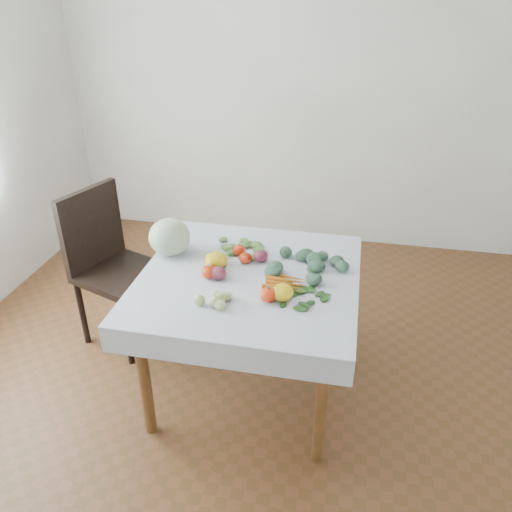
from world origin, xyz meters
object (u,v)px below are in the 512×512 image
(cabbage, at_px, (169,237))
(carrot_bunch, at_px, (287,284))
(table, at_px, (249,292))
(heirloom_back, at_px, (216,260))
(chair, at_px, (109,257))

(cabbage, relative_size, carrot_bunch, 1.04)
(cabbage, distance_m, carrot_bunch, 0.73)
(table, bearing_deg, heirloom_back, 166.45)
(heirloom_back, bearing_deg, chair, 160.71)
(table, height_order, chair, chair)
(cabbage, height_order, carrot_bunch, cabbage)
(table, relative_size, carrot_bunch, 4.55)
(table, height_order, heirloom_back, heirloom_back)
(cabbage, xyz_separation_m, carrot_bunch, (0.69, -0.22, -0.09))
(chair, xyz_separation_m, heirloom_back, (0.78, -0.27, 0.22))
(heirloom_back, xyz_separation_m, carrot_bunch, (0.40, -0.12, -0.03))
(table, bearing_deg, carrot_bunch, -18.53)
(table, relative_size, heirloom_back, 7.97)
(chair, bearing_deg, heirloom_back, -19.29)
(table, relative_size, cabbage, 4.40)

